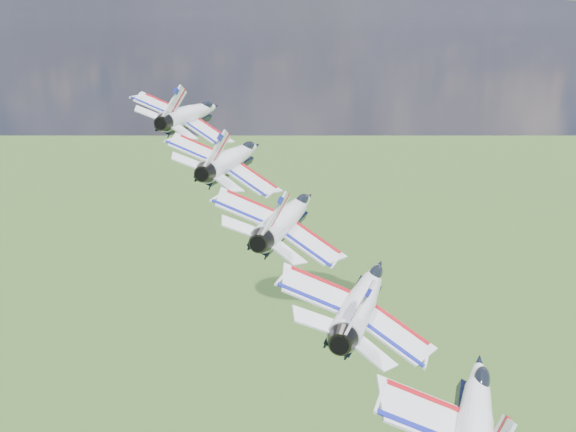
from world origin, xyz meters
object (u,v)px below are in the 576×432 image
(jet_1, at_px, (233,158))
(jet_3, at_px, (364,297))
(jet_0, at_px, (192,114))
(jet_4, at_px, (475,416))
(jet_2, at_px, (288,216))

(jet_1, distance_m, jet_3, 26.44)
(jet_0, height_order, jet_3, jet_0)
(jet_0, distance_m, jet_1, 13.22)
(jet_3, distance_m, jet_4, 13.22)
(jet_0, xyz_separation_m, jet_4, (36.28, -36.52, -12.11))
(jet_4, bearing_deg, jet_0, 132.04)
(jet_2, xyz_separation_m, jet_4, (18.14, -18.26, -6.05))
(jet_2, bearing_deg, jet_4, -47.96)
(jet_0, distance_m, jet_2, 26.44)
(jet_2, bearing_deg, jet_0, 132.04)
(jet_2, height_order, jet_4, jet_2)
(jet_1, bearing_deg, jet_0, 132.04)
(jet_1, distance_m, jet_4, 39.66)
(jet_0, xyz_separation_m, jet_2, (18.14, -18.26, -6.05))
(jet_1, height_order, jet_4, jet_1)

